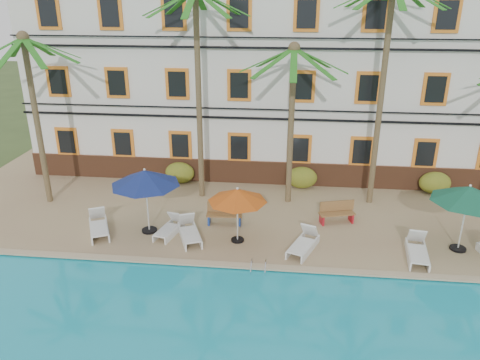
# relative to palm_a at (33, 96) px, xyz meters

# --- Properties ---
(ground) EXTENTS (100.00, 100.00, 0.00)m
(ground) POSITION_rel_palm_a_xyz_m (10.10, -3.74, -5.21)
(ground) COLOR #384C23
(ground) RESTS_ON ground
(pool_deck) EXTENTS (30.00, 12.00, 0.25)m
(pool_deck) POSITION_rel_palm_a_xyz_m (10.10, 1.26, -5.09)
(pool_deck) COLOR tan
(pool_deck) RESTS_ON ground
(pool_coping) EXTENTS (30.00, 0.35, 0.06)m
(pool_coping) POSITION_rel_palm_a_xyz_m (10.10, -4.64, -4.93)
(pool_coping) COLOR tan
(pool_coping) RESTS_ON pool_deck
(hotel_building) EXTENTS (25.40, 6.44, 10.22)m
(hotel_building) POSITION_rel_palm_a_xyz_m (10.10, 6.24, 0.16)
(hotel_building) COLOR silver
(hotel_building) RESTS_ON pool_deck
(palm_a) EXTENTS (4.57, 4.57, 7.66)m
(palm_a) POSITION_rel_palm_a_xyz_m (0.00, 0.00, 0.00)
(palm_a) COLOR brown
(palm_a) RESTS_ON pool_deck
(palm_b) EXTENTS (4.57, 4.57, 9.46)m
(palm_b) POSITION_rel_palm_a_xyz_m (6.98, 1.40, 1.02)
(palm_b) COLOR brown
(palm_b) RESTS_ON pool_deck
(palm_c) EXTENTS (4.57, 4.57, 7.23)m
(palm_c) POSITION_rel_palm_a_xyz_m (11.12, 1.18, -0.25)
(palm_c) COLOR brown
(palm_c) RESTS_ON pool_deck
(palm_d) EXTENTS (4.57, 4.57, 9.79)m
(palm_d) POSITION_rel_palm_a_xyz_m (14.90, 1.50, 1.21)
(palm_d) COLOR brown
(palm_d) RESTS_ON pool_deck
(shrub_left) EXTENTS (1.50, 0.90, 1.10)m
(shrub_left) POSITION_rel_palm_a_xyz_m (5.58, 2.86, -4.41)
(shrub_left) COLOR #1F5317
(shrub_left) RESTS_ON pool_deck
(shrub_mid) EXTENTS (1.50, 0.90, 1.10)m
(shrub_mid) POSITION_rel_palm_a_xyz_m (11.77, 2.86, -4.41)
(shrub_mid) COLOR #1F5317
(shrub_mid) RESTS_ON pool_deck
(shrub_right) EXTENTS (1.50, 0.90, 1.10)m
(shrub_right) POSITION_rel_palm_a_xyz_m (18.16, 2.86, -4.41)
(shrub_right) COLOR #1F5317
(shrub_right) RESTS_ON pool_deck
(umbrella_blue) EXTENTS (2.77, 2.77, 2.76)m
(umbrella_blue) POSITION_rel_palm_a_xyz_m (5.50, -2.41, -2.60)
(umbrella_blue) COLOR black
(umbrella_blue) RESTS_ON pool_deck
(umbrella_red) EXTENTS (2.29, 2.29, 2.30)m
(umbrella_red) POSITION_rel_palm_a_xyz_m (9.19, -2.81, -3.01)
(umbrella_red) COLOR black
(umbrella_red) RESTS_ON pool_deck
(umbrella_green) EXTENTS (2.70, 2.70, 2.69)m
(umbrella_green) POSITION_rel_palm_a_xyz_m (17.62, -2.57, -2.66)
(umbrella_green) COLOR black
(umbrella_green) RESTS_ON pool_deck
(lounger_a) EXTENTS (1.48, 2.08, 0.93)m
(lounger_a) POSITION_rel_palm_a_xyz_m (3.50, -2.73, -4.66)
(lounger_a) COLOR silver
(lounger_a) RESTS_ON pool_deck
(lounger_b) EXTENTS (0.98, 1.76, 0.79)m
(lounger_b) POSITION_rel_palm_a_xyz_m (6.38, -2.53, -4.71)
(lounger_b) COLOR silver
(lounger_b) RESTS_ON pool_deck
(lounger_c) EXTENTS (1.34, 2.03, 0.90)m
(lounger_c) POSITION_rel_palm_a_xyz_m (7.27, -2.82, -4.67)
(lounger_c) COLOR silver
(lounger_c) RESTS_ON pool_deck
(lounger_d) EXTENTS (1.33, 2.00, 0.89)m
(lounger_d) POSITION_rel_palm_a_xyz_m (11.76, -3.24, -4.67)
(lounger_d) COLOR silver
(lounger_d) RESTS_ON pool_deck
(lounger_e) EXTENTS (0.94, 2.02, 0.92)m
(lounger_e) POSITION_rel_palm_a_xyz_m (15.91, -3.36, -4.66)
(lounger_e) COLOR silver
(lounger_e) RESTS_ON pool_deck
(bench_left) EXTENTS (1.53, 0.57, 0.93)m
(bench_left) POSITION_rel_palm_a_xyz_m (8.47, -1.36, -4.49)
(bench_left) COLOR olive
(bench_left) RESTS_ON pool_deck
(bench_right) EXTENTS (1.57, 0.86, 0.93)m
(bench_right) POSITION_rel_palm_a_xyz_m (13.17, -0.74, -4.49)
(bench_right) COLOR olive
(bench_right) RESTS_ON pool_deck
(pool_ladder) EXTENTS (0.54, 0.74, 0.74)m
(pool_ladder) POSITION_rel_palm_a_xyz_m (10.16, -4.74, -4.96)
(pool_ladder) COLOR silver
(pool_ladder) RESTS_ON ground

